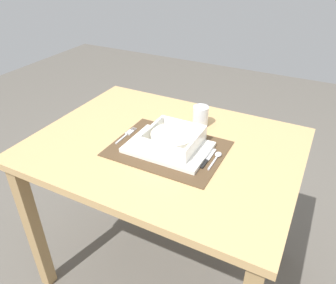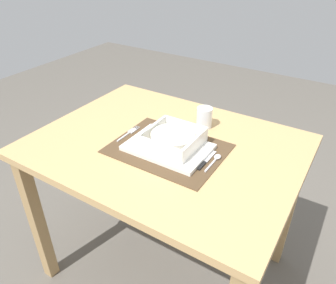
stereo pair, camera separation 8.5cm
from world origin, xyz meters
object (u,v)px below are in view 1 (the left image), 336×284
porridge_bowl (173,139)px  fork (127,134)px  spoon (217,156)px  dining_table (165,164)px  butter_knife (207,159)px  drinking_glass (200,117)px

porridge_bowl → fork: 0.21m
spoon → dining_table: bearing=-177.2°
porridge_bowl → butter_knife: 0.15m
spoon → drinking_glass: (-0.15, 0.19, 0.03)m
fork → butter_knife: size_ratio=1.02×
fork → drinking_glass: (0.23, 0.21, 0.03)m
porridge_bowl → fork: bearing=179.2°
dining_table → porridge_bowl: 0.15m
butter_knife → drinking_glass: (-0.12, 0.22, 0.03)m
spoon → drinking_glass: 0.24m
butter_knife → dining_table: bearing=166.2°
fork → dining_table: bearing=3.0°
butter_knife → spoon: bearing=46.5°
fork → butter_knife: bearing=-5.1°
dining_table → butter_knife: 0.22m
porridge_bowl → drinking_glass: size_ratio=2.21×
dining_table → butter_knife: (0.19, -0.03, 0.10)m
porridge_bowl → fork: (-0.20, 0.00, -0.04)m
dining_table → porridge_bowl: size_ratio=5.25×
dining_table → drinking_glass: 0.25m
spoon → drinking_glass: size_ratio=1.32×
fork → spoon: bearing=-0.3°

